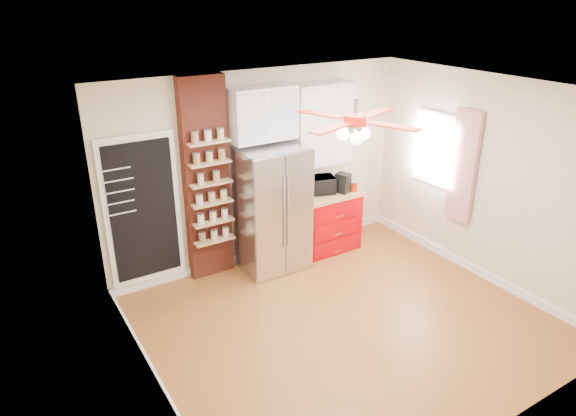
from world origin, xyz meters
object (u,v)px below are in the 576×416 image
red_cabinet (326,220)px  toaster_oven (319,185)px  ceiling_fan (355,120)px  pantry_jar_oats (201,180)px  canister_left (354,187)px  fridge (271,209)px  coffee_maker (343,183)px

red_cabinet → toaster_oven: 0.58m
ceiling_fan → pantry_jar_oats: 2.25m
toaster_oven → canister_left: size_ratio=3.22×
red_cabinet → fridge: bearing=-177.0°
toaster_oven → canister_left: toaster_oven is taller
red_cabinet → coffee_maker: coffee_maker is taller
toaster_oven → canister_left: bearing=-6.0°
ceiling_fan → pantry_jar_oats: bearing=119.3°
fridge → ceiling_fan: ceiling_fan is taller
toaster_oven → coffee_maker: bearing=-9.6°
red_cabinet → ceiling_fan: bearing=-118.7°
fridge → red_cabinet: fridge is taller
coffee_maker → canister_left: coffee_maker is taller
fridge → ceiling_fan: size_ratio=1.25×
red_cabinet → canister_left: canister_left is taller
ceiling_fan → canister_left: size_ratio=10.11×
ceiling_fan → coffee_maker: bearing=54.5°
fridge → canister_left: fridge is taller
toaster_oven → pantry_jar_oats: 1.85m
red_cabinet → pantry_jar_oats: 2.15m
coffee_maker → canister_left: bearing=-38.4°
ceiling_fan → coffee_maker: 2.38m
fridge → coffee_maker: fridge is taller
toaster_oven → canister_left: (0.48, -0.21, -0.05)m
toaster_oven → coffee_maker: coffee_maker is taller
red_cabinet → coffee_maker: bearing=-27.2°
ceiling_fan → red_cabinet: bearing=61.3°
red_cabinet → toaster_oven: toaster_oven is taller
red_cabinet → toaster_oven: size_ratio=2.11×
canister_left → coffee_maker: bearing=163.7°
coffee_maker → canister_left: (0.17, -0.05, -0.07)m
ceiling_fan → canister_left: 2.47m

